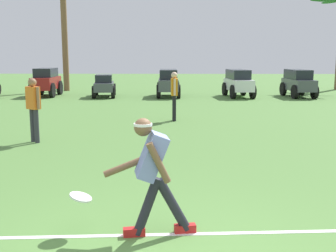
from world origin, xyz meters
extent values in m
cube|color=white|center=(0.00, 0.70, 0.00)|extent=(18.07, 1.37, 0.01)
cylinder|color=#23232D|center=(-0.21, 0.69, 0.36)|extent=(0.37, 0.18, 0.72)
cube|color=red|center=(-0.37, 0.66, 0.05)|extent=(0.27, 0.15, 0.10)
cylinder|color=#23232D|center=(0.10, 0.75, 0.36)|extent=(0.45, 0.19, 0.69)
cube|color=red|center=(0.24, 0.77, 0.05)|extent=(0.27, 0.15, 0.10)
cube|color=#7A84C6|center=(-0.15, 0.70, 0.97)|extent=(0.44, 0.41, 0.58)
sphere|color=brown|center=(-0.25, 0.68, 1.32)|extent=(0.24, 0.24, 0.21)
cylinder|color=white|center=(-0.25, 0.68, 1.35)|extent=(0.25, 0.25, 0.03)
cylinder|color=brown|center=(-0.46, 0.83, 0.82)|extent=(0.58, 0.18, 0.27)
cylinder|color=brown|center=(-0.06, 0.51, 0.94)|extent=(0.29, 0.13, 0.49)
cylinder|color=white|center=(-1.01, 0.74, 0.45)|extent=(0.27, 0.28, 0.10)
cylinder|color=#33333D|center=(-3.25, 5.88, 0.41)|extent=(0.15, 0.15, 0.82)
cylinder|color=#33333D|center=(-3.39, 5.99, 0.41)|extent=(0.15, 0.15, 0.82)
cube|color=orange|center=(-3.32, 5.93, 1.09)|extent=(0.39, 0.37, 0.54)
cylinder|color=#936B4C|center=(-3.16, 5.80, 1.10)|extent=(0.10, 0.10, 0.52)
cylinder|color=#936B4C|center=(-3.48, 6.07, 1.10)|extent=(0.10, 0.10, 0.52)
sphere|color=#936B4C|center=(-3.32, 5.93, 1.46)|extent=(0.28, 0.28, 0.20)
cylinder|color=black|center=(0.06, 9.23, 0.41)|extent=(0.12, 0.12, 0.82)
cylinder|color=black|center=(0.04, 9.41, 0.41)|extent=(0.12, 0.12, 0.82)
cube|color=orange|center=(0.05, 9.32, 1.09)|extent=(0.22, 0.35, 0.54)
cylinder|color=beige|center=(0.06, 9.11, 1.10)|extent=(0.08, 0.08, 0.52)
cylinder|color=beige|center=(0.03, 9.52, 1.10)|extent=(0.08, 0.08, 0.52)
sphere|color=beige|center=(0.05, 9.32, 1.46)|extent=(0.21, 0.21, 0.20)
cube|color=maroon|center=(-6.46, 17.03, 0.66)|extent=(1.06, 2.38, 0.60)
cube|color=#1E232B|center=(-6.47, 17.08, 1.18)|extent=(0.92, 1.58, 0.44)
cylinder|color=black|center=(-6.98, 17.79, 0.36)|extent=(0.21, 0.73, 0.72)
cylinder|color=black|center=(-6.00, 17.83, 0.36)|extent=(0.21, 0.73, 0.72)
cylinder|color=black|center=(-6.93, 16.23, 0.36)|extent=(0.21, 0.73, 0.72)
cylinder|color=black|center=(-5.95, 16.27, 0.36)|extent=(0.21, 0.73, 0.72)
cube|color=#474C51|center=(-3.48, 16.76, 0.51)|extent=(1.16, 2.29, 0.42)
cube|color=#1E232B|center=(-3.47, 16.66, 0.91)|extent=(0.92, 1.19, 0.38)
cylinder|color=black|center=(-4.02, 17.47, 0.30)|extent=(0.25, 0.62, 0.60)
cylinder|color=black|center=(-3.12, 17.57, 0.30)|extent=(0.25, 0.62, 0.60)
cylinder|color=black|center=(-3.83, 15.94, 0.30)|extent=(0.25, 0.62, 0.60)
cylinder|color=black|center=(-2.94, 16.05, 0.30)|extent=(0.25, 0.62, 0.60)
cube|color=#474C51|center=(-0.30, 16.87, 0.60)|extent=(1.02, 2.42, 0.55)
cube|color=#1E232B|center=(-0.30, 17.02, 1.11)|extent=(0.89, 1.82, 0.46)
cylinder|color=black|center=(-0.80, 17.69, 0.33)|extent=(0.20, 0.66, 0.66)
cylinder|color=black|center=(0.16, 17.72, 0.33)|extent=(0.20, 0.66, 0.66)
cylinder|color=black|center=(-0.75, 16.02, 0.33)|extent=(0.20, 0.66, 0.66)
cylinder|color=black|center=(0.21, 16.04, 0.33)|extent=(0.20, 0.66, 0.66)
cube|color=silver|center=(3.17, 16.81, 0.60)|extent=(1.24, 2.50, 0.55)
cube|color=#1E232B|center=(3.15, 16.96, 1.11)|extent=(1.05, 1.89, 0.46)
cylinder|color=black|center=(2.59, 17.58, 0.33)|extent=(0.26, 0.68, 0.66)
cylinder|color=black|center=(3.55, 17.70, 0.33)|extent=(0.26, 0.68, 0.66)
cylinder|color=black|center=(2.79, 15.92, 0.33)|extent=(0.26, 0.68, 0.66)
cylinder|color=black|center=(3.75, 16.04, 0.33)|extent=(0.26, 0.68, 0.66)
cube|color=#474C51|center=(6.13, 16.86, 0.60)|extent=(1.16, 2.47, 0.55)
cube|color=#1E232B|center=(6.12, 17.01, 1.11)|extent=(0.99, 1.86, 0.46)
cylinder|color=black|center=(5.59, 17.66, 0.33)|extent=(0.23, 0.67, 0.66)
cylinder|color=black|center=(6.54, 17.74, 0.33)|extent=(0.23, 0.67, 0.66)
cylinder|color=black|center=(5.72, 15.99, 0.33)|extent=(0.23, 0.67, 0.66)
cylinder|color=black|center=(6.68, 16.07, 0.33)|extent=(0.23, 0.67, 0.66)
cylinder|color=brown|center=(-6.23, 20.09, 3.21)|extent=(0.33, 0.33, 6.42)
ellipsoid|color=#2E6E35|center=(9.38, 22.19, 5.18)|extent=(0.90, 1.83, 0.20)
ellipsoid|color=#2E6E35|center=(8.73, 21.21, 5.14)|extent=(2.00, 0.47, 0.20)
camera|label=1|loc=(0.14, -4.05, 2.16)|focal=45.00mm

